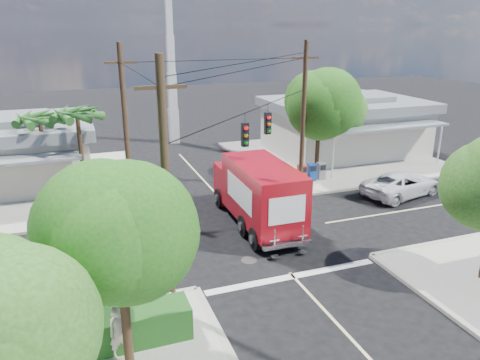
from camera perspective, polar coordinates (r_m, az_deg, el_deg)
ground at (r=23.15m, az=1.72°, el=-6.65°), size 120.00×120.00×0.00m
sidewalk_ne at (r=36.95m, az=11.16°, el=2.78°), size 14.12×14.12×0.14m
sidewalk_nw at (r=31.98m, az=-24.53°, el=-1.03°), size 14.12×14.12×0.14m
road_markings at (r=21.92m, az=3.17°, el=-8.16°), size 32.00×32.00×0.01m
building_ne at (r=38.18m, az=12.63°, el=6.65°), size 11.80×10.20×4.50m
building_nw at (r=33.04m, az=-26.80°, el=3.14°), size 10.80×10.20×4.30m
radio_tower at (r=40.53m, az=-8.34°, el=12.32°), size 0.80×0.80×17.00m
tree_sw_front at (r=13.12m, az=-14.53°, el=-6.84°), size 3.88×3.78×6.03m
tree_sw_back at (r=11.21m, az=-26.10°, el=-15.46°), size 3.56×3.42×5.41m
tree_ne_front at (r=30.65m, az=9.74°, el=8.69°), size 4.21×4.14×6.66m
tree_ne_back at (r=33.92m, az=11.70°, el=8.50°), size 3.77×3.66×5.82m
palm_nw_front at (r=27.36m, az=-19.23°, el=7.37°), size 3.01×3.08×5.59m
palm_nw_back at (r=28.94m, az=-23.22°, el=6.71°), size 3.01×3.08×5.19m
utility_poles at (r=22.55m, az=-3.45°, el=5.24°), size 12.00×10.68×9.00m
picket_fence at (r=16.57m, az=-17.15°, el=-15.91°), size 5.94×0.06×1.00m
hedge_sw at (r=15.90m, az=-17.70°, el=-17.53°), size 6.20×1.20×1.10m
vending_boxes at (r=30.77m, az=8.69°, el=0.96°), size 1.90×0.50×1.10m
delivery_truck at (r=23.65m, az=2.13°, el=-1.57°), size 2.64×7.90×3.39m
parked_car at (r=29.66m, az=19.09°, el=-0.46°), size 5.63×3.49×1.45m
pedestrian at (r=15.27m, az=-14.60°, el=-17.50°), size 0.73×0.63×1.69m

